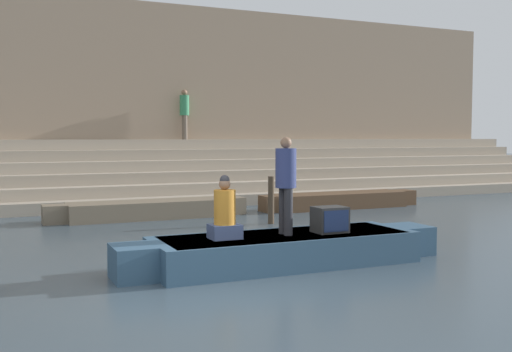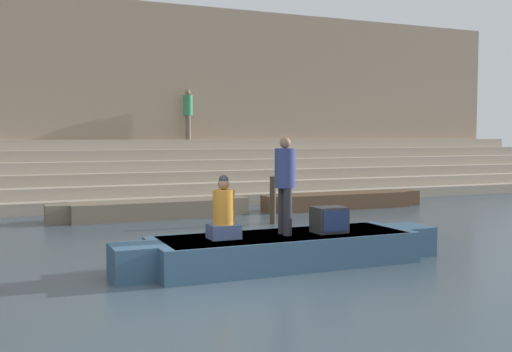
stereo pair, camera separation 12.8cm
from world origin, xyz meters
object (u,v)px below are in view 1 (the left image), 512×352
object	(u,v)px
rowboat_main	(285,249)
mooring_post	(271,200)
moored_boat_shore	(341,200)
moored_boat_distant	(149,209)
person_rowing	(225,214)
person_on_steps	(184,111)
tv_set	(330,220)
person_standing	(286,179)

from	to	relation	value
rowboat_main	mooring_post	world-z (taller)	mooring_post
moored_boat_shore	moored_boat_distant	world-z (taller)	same
person_rowing	mooring_post	size ratio (longest dim) A/B	0.87
moored_boat_distant	person_on_steps	size ratio (longest dim) A/B	3.05
moored_boat_shore	moored_boat_distant	bearing A→B (deg)	-179.10
rowboat_main	person_rowing	bearing A→B (deg)	-177.60
moored_boat_distant	rowboat_main	bearing A→B (deg)	-78.52
tv_set	person_on_steps	xyz separation A→B (m)	(1.02, 11.60, 2.33)
rowboat_main	person_standing	world-z (taller)	person_standing
rowboat_main	person_on_steps	size ratio (longest dim) A/B	3.27
tv_set	person_on_steps	bearing A→B (deg)	93.19
rowboat_main	person_standing	distance (m)	1.17
mooring_post	person_standing	bearing A→B (deg)	-112.43
tv_set	moored_boat_distant	distance (m)	6.91
person_standing	mooring_post	size ratio (longest dim) A/B	1.38
person_rowing	person_on_steps	size ratio (longest dim) A/B	0.58
person_standing	person_rowing	size ratio (longest dim) A/B	1.59
mooring_post	person_on_steps	xyz separation A→B (m)	(-0.03, 7.06, 2.48)
person_rowing	tv_set	distance (m)	1.86
person_standing	mooring_post	bearing A→B (deg)	71.02
rowboat_main	person_on_steps	xyz separation A→B (m)	(1.80, 11.48, 2.79)
moored_boat_distant	tv_set	bearing A→B (deg)	-72.12
tv_set	mooring_post	distance (m)	4.66
moored_boat_shore	mooring_post	distance (m)	3.99
moored_boat_distant	mooring_post	world-z (taller)	mooring_post
mooring_post	person_on_steps	distance (m)	7.48
person_rowing	tv_set	bearing A→B (deg)	-10.01
tv_set	person_on_steps	size ratio (longest dim) A/B	0.31
person_standing	moored_boat_shore	distance (m)	8.46
person_standing	person_rowing	xyz separation A→B (m)	(-1.07, 0.03, -0.53)
person_rowing	tv_set	xyz separation A→B (m)	(1.85, -0.14, -0.18)
person_rowing	person_on_steps	bearing A→B (deg)	70.23
rowboat_main	person_standing	size ratio (longest dim) A/B	3.53
moored_boat_distant	person_on_steps	xyz separation A→B (m)	(2.48, 4.86, 2.82)
tv_set	moored_boat_distant	bearing A→B (deg)	110.48
tv_set	person_on_steps	distance (m)	11.87
tv_set	moored_boat_shore	distance (m)	8.02
mooring_post	person_on_steps	bearing A→B (deg)	90.23
person_standing	person_rowing	distance (m)	1.19
moored_boat_shore	moored_boat_distant	xyz separation A→B (m)	(-5.85, 0.04, 0.00)
person_rowing	moored_boat_shore	world-z (taller)	person_rowing
person_standing	moored_boat_distant	xyz separation A→B (m)	(-0.68, 6.62, -1.20)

